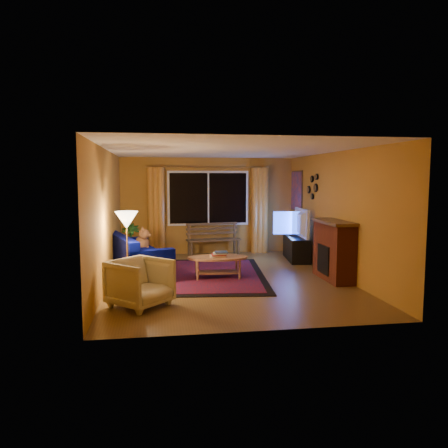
{
  "coord_description": "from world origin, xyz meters",
  "views": [
    {
      "loc": [
        -1.34,
        -8.33,
        1.97
      ],
      "look_at": [
        0.0,
        0.3,
        1.05
      ],
      "focal_mm": 35.0,
      "sensor_mm": 36.0,
      "label": 1
    }
  ],
  "objects": [
    {
      "name": "ceiling",
      "position": [
        0.0,
        0.0,
        2.51
      ],
      "size": [
        4.5,
        6.0,
        0.02
      ],
      "primitive_type": "cube",
      "color": "white",
      "rests_on": "ground"
    },
    {
      "name": "bench",
      "position": [
        0.09,
        2.59,
        0.2
      ],
      "size": [
        1.4,
        0.58,
        0.41
      ],
      "primitive_type": "cube",
      "rotation": [
        0.0,
        0.0,
        0.14
      ],
      "color": "#4D3821",
      "rests_on": "ground"
    },
    {
      "name": "floor_lamp",
      "position": [
        -1.86,
        -0.59,
        0.69
      ],
      "size": [
        0.24,
        0.24,
        1.38
      ],
      "primitive_type": "cylinder",
      "rotation": [
        0.0,
        0.0,
        -0.04
      ],
      "color": "#BF8C3F",
      "rests_on": "ground"
    },
    {
      "name": "floor",
      "position": [
        0.0,
        0.0,
        -0.01
      ],
      "size": [
        4.5,
        6.0,
        0.02
      ],
      "primitive_type": "cube",
      "color": "brown",
      "rests_on": "ground"
    },
    {
      "name": "sofa",
      "position": [
        -1.71,
        0.59,
        0.41
      ],
      "size": [
        1.42,
        2.19,
        0.82
      ],
      "primitive_type": "cube",
      "rotation": [
        0.0,
        0.0,
        0.3
      ],
      "color": "#000341",
      "rests_on": "ground"
    },
    {
      "name": "wall_back",
      "position": [
        0.0,
        3.01,
        1.25
      ],
      "size": [
        4.5,
        0.02,
        2.5
      ],
      "primitive_type": "cube",
      "color": "#BC8230",
      "rests_on": "ground"
    },
    {
      "name": "tv_console",
      "position": [
        2.0,
        1.73,
        0.28
      ],
      "size": [
        0.62,
        1.39,
        0.56
      ],
      "primitive_type": "cube",
      "rotation": [
        0.0,
        0.0,
        -0.14
      ],
      "color": "black",
      "rests_on": "ground"
    },
    {
      "name": "dog",
      "position": [
        -1.66,
        1.05,
        0.64
      ],
      "size": [
        0.35,
        0.46,
        0.48
      ],
      "primitive_type": null,
      "rotation": [
        0.0,
        0.0,
        0.06
      ],
      "color": "brown",
      "rests_on": "sofa"
    },
    {
      "name": "coffee_table",
      "position": [
        -0.17,
        0.06,
        0.22
      ],
      "size": [
        1.23,
        1.23,
        0.43
      ],
      "primitive_type": "cylinder",
      "rotation": [
        0.0,
        0.0,
        -0.04
      ],
      "color": "#B27952",
      "rests_on": "ground"
    },
    {
      "name": "curtain_left",
      "position": [
        -1.35,
        2.88,
        1.12
      ],
      "size": [
        0.36,
        0.36,
        2.24
      ],
      "primitive_type": "cylinder",
      "color": "orange",
      "rests_on": "ground"
    },
    {
      "name": "window",
      "position": [
        0.0,
        2.94,
        1.45
      ],
      "size": [
        2.0,
        0.02,
        1.3
      ],
      "primitive_type": "cube",
      "color": "black",
      "rests_on": "wall_back"
    },
    {
      "name": "curtain_right",
      "position": [
        1.35,
        2.88,
        1.12
      ],
      "size": [
        0.36,
        0.36,
        2.24
      ],
      "primitive_type": "cylinder",
      "color": "orange",
      "rests_on": "ground"
    },
    {
      "name": "wall_right",
      "position": [
        2.26,
        0.0,
        1.25
      ],
      "size": [
        0.02,
        6.0,
        2.5
      ],
      "primitive_type": "cube",
      "color": "#BC8230",
      "rests_on": "ground"
    },
    {
      "name": "curtain_rod",
      "position": [
        0.0,
        2.9,
        2.25
      ],
      "size": [
        3.2,
        0.03,
        0.03
      ],
      "primitive_type": "cylinder",
      "rotation": [
        0.0,
        1.57,
        0.0
      ],
      "color": "#BF8C3F",
      "rests_on": "wall_back"
    },
    {
      "name": "television",
      "position": [
        2.0,
        1.73,
        0.9
      ],
      "size": [
        0.25,
        1.2,
        0.69
      ],
      "primitive_type": "imported",
      "rotation": [
        0.0,
        0.0,
        1.49
      ],
      "color": "black",
      "rests_on": "tv_console"
    },
    {
      "name": "rug",
      "position": [
        -0.25,
        0.34,
        0.01
      ],
      "size": [
        2.46,
        3.55,
        0.02
      ],
      "primitive_type": "cube",
      "rotation": [
        0.0,
        0.0,
        -0.11
      ],
      "color": "maroon",
      "rests_on": "ground"
    },
    {
      "name": "potted_plant",
      "position": [
        -2.0,
        2.75,
        0.42
      ],
      "size": [
        0.54,
        0.54,
        0.83
      ],
      "primitive_type": "imported",
      "rotation": [
        0.0,
        0.0,
        0.17
      ],
      "color": "#235B1E",
      "rests_on": "ground"
    },
    {
      "name": "wall_left",
      "position": [
        -2.26,
        0.0,
        1.25
      ],
      "size": [
        0.02,
        6.0,
        2.5
      ],
      "primitive_type": "cube",
      "color": "#BC8230",
      "rests_on": "ground"
    },
    {
      "name": "painting",
      "position": [
        2.22,
        2.45,
        1.65
      ],
      "size": [
        0.04,
        0.76,
        0.96
      ],
      "primitive_type": "cube",
      "color": "#D34828",
      "rests_on": "wall_right"
    },
    {
      "name": "mirror_cluster",
      "position": [
        2.21,
        1.3,
        1.8
      ],
      "size": [
        0.06,
        0.6,
        0.56
      ],
      "primitive_type": null,
      "color": "black",
      "rests_on": "wall_right"
    },
    {
      "name": "armchair",
      "position": [
        -1.61,
        -1.66,
        0.41
      ],
      "size": [
        1.08,
        1.08,
        0.81
      ],
      "primitive_type": "imported",
      "rotation": [
        0.0,
        0.0,
        0.8
      ],
      "color": "beige",
      "rests_on": "ground"
    },
    {
      "name": "fireplace",
      "position": [
        2.05,
        -0.4,
        0.55
      ],
      "size": [
        0.4,
        1.2,
        1.1
      ],
      "primitive_type": "cube",
      "color": "maroon",
      "rests_on": "ground"
    }
  ]
}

